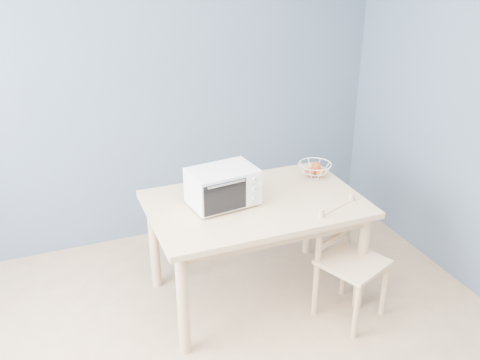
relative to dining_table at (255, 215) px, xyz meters
name	(u,v)px	position (x,y,z in m)	size (l,w,h in m)	color
room	(248,220)	(-0.52, -1.12, 0.65)	(4.01, 4.51, 2.61)	tan
dining_table	(255,215)	(0.00, 0.00, 0.00)	(1.40, 0.90, 0.75)	#D9B582
toaster_oven	(220,187)	(-0.23, 0.03, 0.23)	(0.46, 0.36, 0.25)	silver
fruit_basket	(315,170)	(0.55, 0.20, 0.16)	(0.25, 0.25, 0.12)	white
dining_chair	(348,262)	(0.49, -0.40, -0.25)	(0.49, 0.49, 0.81)	#D9B582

